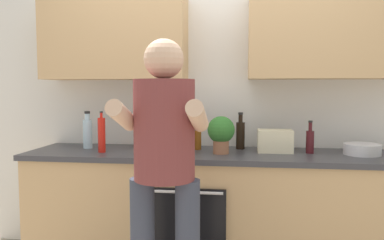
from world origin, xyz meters
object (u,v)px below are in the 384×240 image
Objects in this scene: bottle_juice at (141,135)px; grocery_bag_rice at (275,141)px; bottle_wine at (310,141)px; mixing_bowl at (362,149)px; bottle_hotsauce at (102,135)px; bottle_soy at (240,134)px; potted_herb at (221,132)px; bottle_water at (88,132)px; bottle_syrup at (198,139)px; cup_tea at (176,141)px; knife_block at (174,135)px; person_standing at (164,161)px.

grocery_bag_rice is (1.05, -0.04, -0.03)m from bottle_juice.
mixing_bowl is at bearing -2.63° from bottle_wine.
bottle_hotsauce reaches higher than bottle_soy.
potted_herb is at bearing -14.16° from bottle_juice.
bottle_soy is at bearing 59.44° from potted_herb.
bottle_water is 1.47m from grocery_bag_rice.
potted_herb is at bearing -41.10° from bottle_syrup.
bottle_syrup is at bearing 175.49° from bottle_wine.
cup_tea is 0.34× the size of knife_block.
knife_block reaches higher than bottle_syrup.
bottle_juice reaches higher than grocery_bag_rice.
bottle_wine is at bearing -2.81° from bottle_juice.
bottle_juice is at bearing 112.90° from person_standing.
person_standing reaches higher than bottle_juice.
bottle_soy reaches higher than potted_herb.
bottle_soy is (1.21, 0.12, -0.01)m from bottle_water.
person_standing is at bearing -147.87° from mixing_bowl.
cup_tea is at bearing 28.51° from bottle_hotsauce.
bottle_water is 0.72m from cup_tea.
bottle_hotsauce is (-0.70, -0.22, 0.05)m from bottle_syrup.
bottle_wine is 0.94× the size of grocery_bag_rice.
knife_block is at bearing -84.84° from cup_tea.
bottle_juice is 0.29m from cup_tea.
bottle_wine is 0.88× the size of potted_herb.
bottle_water is at bearing -179.93° from grocery_bag_rice.
bottle_wine is at bearing 5.80° from bottle_hotsauce.
grocery_bag_rice is (-0.25, 0.02, -0.01)m from bottle_wine.
bottle_wine reaches higher than mixing_bowl.
mixing_bowl is 1.02m from potted_herb.
bottle_juice reaches higher than mixing_bowl.
bottle_water reaches higher than mixing_bowl.
potted_herb is at bearing -6.36° from bottle_water.
cup_tea is 0.45m from potted_herb.
bottle_syrup is at bearing 0.31° from bottle_juice.
potted_herb is at bearing -1.14° from knife_block.
grocery_bag_rice is at bearing 175.22° from bottle_wine.
bottle_soy is (0.79, 0.07, 0.01)m from bottle_juice.
person_standing reaches higher than potted_herb.
bottle_wine is 0.66m from potted_herb.
bottle_wine is at bearing 5.33° from knife_block.
bottle_water is at bearing 136.31° from bottle_hotsauce.
grocery_bag_rice is (0.59, -0.05, -0.00)m from bottle_syrup.
bottle_syrup is 0.74m from bottle_hotsauce.
knife_block reaches higher than bottle_hotsauce.
knife_block is (0.72, -0.11, 0.00)m from bottle_water.
bottle_wine is 0.53m from bottle_soy.
mixing_bowl is at bearing -5.87° from cup_tea.
bottle_syrup reaches higher than grocery_bag_rice.
bottle_soy is at bearing 1.17° from cup_tea.
bottle_hotsauce is at bearing -43.69° from bottle_water.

